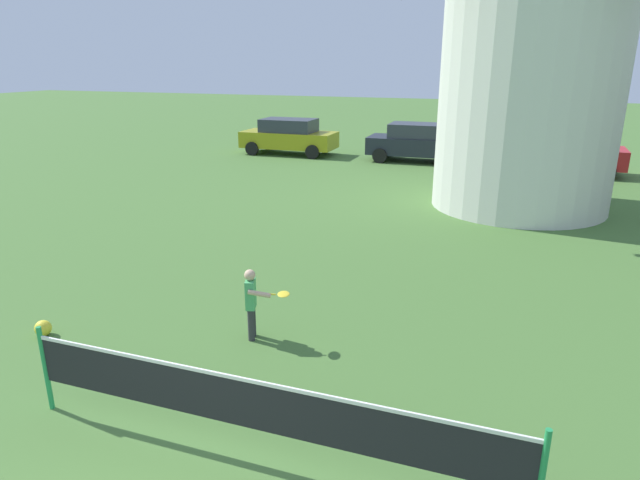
% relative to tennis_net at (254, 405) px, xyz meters
% --- Properties ---
extents(tennis_net, '(5.58, 0.06, 1.10)m').
position_rel_tennis_net_xyz_m(tennis_net, '(0.00, 0.00, 0.00)').
color(tennis_net, '#238E4C').
rests_on(tennis_net, ground_plane).
extents(player_far, '(0.75, 0.36, 1.12)m').
position_rel_tennis_net_xyz_m(player_far, '(-1.23, 2.44, -0.05)').
color(player_far, '#333338').
rests_on(player_far, ground_plane).
extents(stray_ball, '(0.25, 0.25, 0.25)m').
position_rel_tennis_net_xyz_m(stray_ball, '(-4.32, 1.42, -0.56)').
color(stray_ball, yellow).
rests_on(stray_ball, ground_plane).
extents(parked_car_mustard, '(4.20, 1.91, 1.56)m').
position_rel_tennis_net_xyz_m(parked_car_mustard, '(-7.41, 18.57, 0.12)').
color(parked_car_mustard, '#999919').
rests_on(parked_car_mustard, ground_plane).
extents(parked_car_black, '(3.99, 1.93, 1.56)m').
position_rel_tennis_net_xyz_m(parked_car_black, '(-1.70, 18.63, 0.12)').
color(parked_car_black, '#1E232D').
rests_on(parked_car_black, ground_plane).
extents(parked_car_red, '(4.12, 1.95, 1.56)m').
position_rel_tennis_net_xyz_m(parked_car_red, '(3.94, 17.99, 0.12)').
color(parked_car_red, red).
rests_on(parked_car_red, ground_plane).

